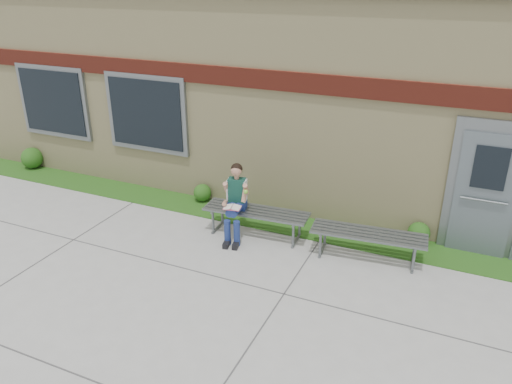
% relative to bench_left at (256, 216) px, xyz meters
% --- Properties ---
extents(ground, '(80.00, 80.00, 0.00)m').
position_rel_bench_left_xyz_m(ground, '(0.12, -2.00, -0.38)').
color(ground, '#9E9E99').
rests_on(ground, ground).
extents(grass_strip, '(16.00, 0.80, 0.02)m').
position_rel_bench_left_xyz_m(grass_strip, '(0.12, 0.60, -0.37)').
color(grass_strip, '#165416').
rests_on(grass_strip, ground).
extents(school_building, '(16.20, 6.22, 4.20)m').
position_rel_bench_left_xyz_m(school_building, '(0.12, 3.99, 1.73)').
color(school_building, beige).
rests_on(school_building, ground).
extents(bench_left, '(1.91, 0.65, 0.49)m').
position_rel_bench_left_xyz_m(bench_left, '(0.00, 0.00, 0.00)').
color(bench_left, slate).
rests_on(bench_left, ground).
extents(bench_right, '(1.89, 0.69, 0.48)m').
position_rel_bench_left_xyz_m(bench_right, '(2.00, 0.00, -0.00)').
color(bench_right, slate).
rests_on(bench_right, ground).
extents(girl, '(0.50, 0.80, 1.34)m').
position_rel_bench_left_xyz_m(girl, '(-0.31, -0.20, 0.34)').
color(girl, navy).
rests_on(girl, ground).
extents(shrub_west, '(0.50, 0.50, 0.50)m').
position_rel_bench_left_xyz_m(shrub_west, '(-6.27, 0.85, -0.11)').
color(shrub_west, '#165416').
rests_on(shrub_west, grass_strip).
extents(shrub_mid, '(0.36, 0.36, 0.36)m').
position_rel_bench_left_xyz_m(shrub_mid, '(-1.59, 0.85, -0.18)').
color(shrub_mid, '#165416').
rests_on(shrub_mid, grass_strip).
extents(shrub_east, '(0.38, 0.38, 0.38)m').
position_rel_bench_left_xyz_m(shrub_east, '(2.71, 0.85, -0.17)').
color(shrub_east, '#165416').
rests_on(shrub_east, grass_strip).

